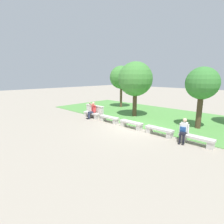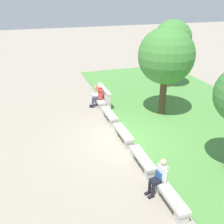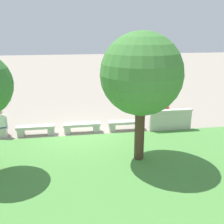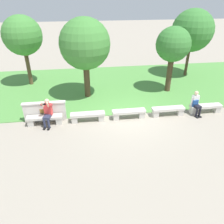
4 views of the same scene
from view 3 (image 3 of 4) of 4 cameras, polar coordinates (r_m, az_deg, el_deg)
name	(u,v)px [view 3 (image 3 of 4)]	position (r m, az deg, el deg)	size (l,w,h in m)	color
ground_plane	(82,132)	(12.18, -6.51, -4.45)	(80.00, 80.00, 0.00)	gray
grass_strip	(89,186)	(8.28, -5.01, -15.66)	(21.87, 8.00, 0.03)	#518E42
bench_main	(168,122)	(12.88, 11.99, -2.12)	(1.67, 0.40, 0.45)	beige
bench_near	(126,124)	(12.32, 3.02, -2.66)	(1.67, 0.40, 0.45)	beige
bench_mid	(82,127)	(12.08, -6.56, -3.17)	(1.67, 0.40, 0.45)	beige
bench_far	(36,129)	(12.19, -16.25, -3.60)	(1.67, 0.40, 0.45)	beige
backrest_wall_with_plaque	(170,120)	(12.51, 12.60, -1.66)	(2.05, 0.24, 1.01)	beige
person_photographer	(164,113)	(12.74, 11.19, -0.18)	(0.53, 0.78, 1.32)	black
person_distant	(2,122)	(12.39, -22.88, -2.08)	(0.48, 0.71, 1.26)	black
backpack	(3,124)	(12.36, -22.73, -2.34)	(0.28, 0.24, 0.43)	#234C8C
tree_far_back	(141,75)	(8.84, 6.43, 8.07)	(2.79, 2.79, 4.52)	#4C3826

